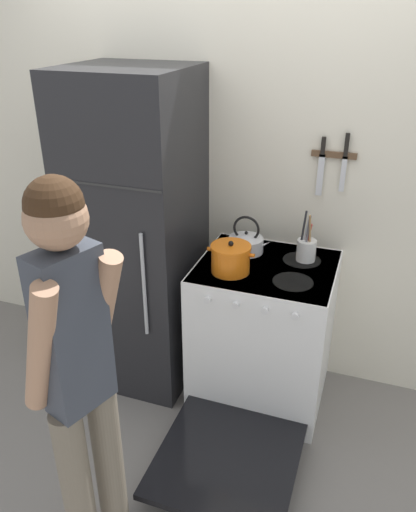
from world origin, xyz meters
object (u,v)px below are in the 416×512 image
Objects in this scene: refrigerator at (137,236)px; utensil_jar at (306,249)px; tea_kettle at (246,242)px; stove_range at (261,336)px; person at (78,372)px; dutch_oven_pot at (231,258)px.

refrigerator reaches higher than utensil_jar.
stove_range is at bearing -47.42° from tea_kettle.
refrigerator is at bearing 35.90° from person.
person is (-0.25, -1.34, 0.03)m from tea_kettle.
refrigerator is 0.64m from tea_kettle.
refrigerator reaches higher than dutch_oven_pot.
refrigerator is 0.63m from dutch_oven_pot.
dutch_oven_pot is at bearing -142.92° from utensil_jar.
dutch_oven_pot is 0.15× the size of person.
stove_range is 0.57m from utensil_jar.
person is at bearing -72.80° from refrigerator.
dutch_oven_pot is (-0.17, -0.09, 0.52)m from stove_range.
dutch_oven_pot is 1.03× the size of tea_kettle.
refrigerator is at bearing 177.39° from stove_range.
person reaches higher than utensil_jar.
person reaches higher than tea_kettle.
utensil_jar reaches higher than dutch_oven_pot.
tea_kettle is 0.15× the size of person.
utensil_jar reaches higher than stove_range.
refrigerator is at bearing -171.83° from utensil_jar.
refrigerator is 1.26m from person.
utensil_jar is at bearing 8.17° from refrigerator.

